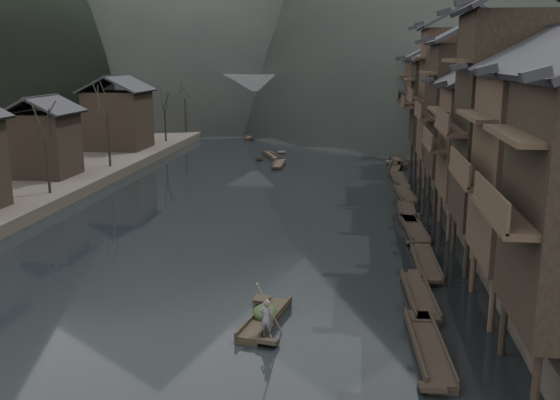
# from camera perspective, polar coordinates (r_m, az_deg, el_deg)

# --- Properties ---
(water) EXTENTS (300.00, 300.00, 0.00)m
(water) POSITION_cam_1_polar(r_m,az_deg,el_deg) (33.08, -7.71, -8.01)
(water) COLOR black
(water) RESTS_ON ground
(stilt_houses) EXTENTS (9.00, 67.60, 16.65)m
(stilt_houses) POSITION_cam_1_polar(r_m,az_deg,el_deg) (50.01, 17.96, 9.21)
(stilt_houses) COLOR black
(stilt_houses) RESTS_ON ground
(left_houses) EXTENTS (8.10, 53.20, 8.73)m
(left_houses) POSITION_cam_1_polar(r_m,az_deg,el_deg) (57.92, -22.62, 5.92)
(left_houses) COLOR black
(left_houses) RESTS_ON left_bank
(bare_trees) EXTENTS (3.84, 73.17, 7.67)m
(bare_trees) POSITION_cam_1_polar(r_m,az_deg,el_deg) (58.97, -18.21, 7.15)
(bare_trees) COLOR black
(bare_trees) RESTS_ON left_bank
(moored_sampans) EXTENTS (3.06, 54.24, 0.47)m
(moored_sampans) POSITION_cam_1_polar(r_m,az_deg,el_deg) (49.01, 11.52, -0.95)
(moored_sampans) COLOR black
(moored_sampans) RESTS_ON water
(midriver_boats) EXTENTS (15.30, 43.22, 0.45)m
(midriver_boats) POSITION_cam_1_polar(r_m,az_deg,el_deg) (85.11, 0.76, 5.16)
(midriver_boats) COLOR black
(midriver_boats) RESTS_ON water
(stone_bridge) EXTENTS (40.00, 6.00, 9.00)m
(stone_bridge) POSITION_cam_1_polar(r_m,az_deg,el_deg) (102.33, 2.72, 9.23)
(stone_bridge) COLOR #4C4C4F
(stone_bridge) RESTS_ON ground
(hero_sampan) EXTENTS (1.97, 5.22, 0.44)m
(hero_sampan) POSITION_cam_1_polar(r_m,az_deg,el_deg) (28.69, -1.37, -10.83)
(hero_sampan) COLOR black
(hero_sampan) RESTS_ON water
(cargo_heap) EXTENTS (1.13, 1.48, 0.68)m
(cargo_heap) POSITION_cam_1_polar(r_m,az_deg,el_deg) (28.69, -1.40, -9.59)
(cargo_heap) COLOR black
(cargo_heap) RESTS_ON hero_sampan
(boatman) EXTENTS (0.68, 0.52, 1.68)m
(boatman) POSITION_cam_1_polar(r_m,az_deg,el_deg) (26.61, -1.21, -10.27)
(boatman) COLOR #515153
(boatman) RESTS_ON hero_sampan
(bamboo_pole) EXTENTS (0.91, 2.43, 3.48)m
(bamboo_pole) POSITION_cam_1_polar(r_m,az_deg,el_deg) (25.68, -0.79, -5.00)
(bamboo_pole) COLOR #8C7A51
(bamboo_pole) RESTS_ON boatman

